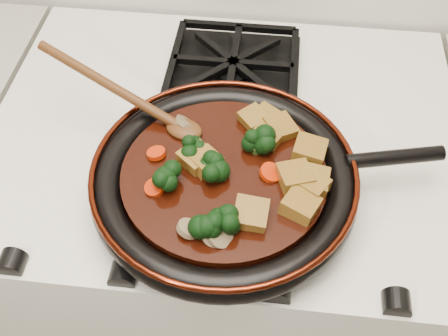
# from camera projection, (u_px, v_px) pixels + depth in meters

# --- Properties ---
(stove) EXTENTS (0.76, 0.60, 0.90)m
(stove) POSITION_uv_depth(u_px,v_px,m) (224.00, 270.00, 1.25)
(stove) COLOR silver
(stove) RESTS_ON ground
(burner_grate_front) EXTENTS (0.23, 0.23, 0.03)m
(burner_grate_front) POSITION_uv_depth(u_px,v_px,m) (213.00, 193.00, 0.80)
(burner_grate_front) COLOR black
(burner_grate_front) RESTS_ON stove
(burner_grate_back) EXTENTS (0.23, 0.23, 0.03)m
(burner_grate_back) POSITION_uv_depth(u_px,v_px,m) (233.00, 67.00, 0.98)
(burner_grate_back) COLOR black
(burner_grate_back) RESTS_ON stove
(skillet) EXTENTS (0.49, 0.37, 0.05)m
(skillet) POSITION_uv_depth(u_px,v_px,m) (225.00, 180.00, 0.78)
(skillet) COLOR black
(skillet) RESTS_ON burner_grate_front
(braising_sauce) EXTENTS (0.28, 0.28, 0.02)m
(braising_sauce) POSITION_uv_depth(u_px,v_px,m) (224.00, 178.00, 0.78)
(braising_sauce) COLOR black
(braising_sauce) RESTS_ON skillet
(tofu_cube_0) EXTENTS (0.04, 0.05, 0.03)m
(tofu_cube_0) POSITION_uv_depth(u_px,v_px,m) (314.00, 180.00, 0.75)
(tofu_cube_0) COLOR brown
(tofu_cube_0) RESTS_ON braising_sauce
(tofu_cube_1) EXTENTS (0.05, 0.05, 0.02)m
(tofu_cube_1) POSITION_uv_depth(u_px,v_px,m) (266.00, 117.00, 0.83)
(tofu_cube_1) COLOR brown
(tofu_cube_1) RESTS_ON braising_sauce
(tofu_cube_2) EXTENTS (0.05, 0.05, 0.03)m
(tofu_cube_2) POSITION_uv_depth(u_px,v_px,m) (309.00, 151.00, 0.78)
(tofu_cube_2) COLOR brown
(tofu_cube_2) RESTS_ON braising_sauce
(tofu_cube_3) EXTENTS (0.06, 0.06, 0.03)m
(tofu_cube_3) POSITION_uv_depth(u_px,v_px,m) (280.00, 129.00, 0.81)
(tofu_cube_3) COLOR brown
(tofu_cube_3) RESTS_ON braising_sauce
(tofu_cube_4) EXTENTS (0.06, 0.06, 0.03)m
(tofu_cube_4) POSITION_uv_depth(u_px,v_px,m) (300.00, 206.00, 0.72)
(tofu_cube_4) COLOR brown
(tofu_cube_4) RESTS_ON braising_sauce
(tofu_cube_5) EXTENTS (0.05, 0.05, 0.03)m
(tofu_cube_5) POSITION_uv_depth(u_px,v_px,m) (251.00, 215.00, 0.71)
(tofu_cube_5) COLOR brown
(tofu_cube_5) RESTS_ON braising_sauce
(tofu_cube_6) EXTENTS (0.05, 0.05, 0.02)m
(tofu_cube_6) POSITION_uv_depth(u_px,v_px,m) (312.00, 186.00, 0.75)
(tofu_cube_6) COLOR brown
(tofu_cube_6) RESTS_ON braising_sauce
(tofu_cube_7) EXTENTS (0.06, 0.06, 0.03)m
(tofu_cube_7) POSITION_uv_depth(u_px,v_px,m) (197.00, 158.00, 0.78)
(tofu_cube_7) COLOR brown
(tofu_cube_7) RESTS_ON braising_sauce
(tofu_cube_8) EXTENTS (0.05, 0.05, 0.03)m
(tofu_cube_8) POSITION_uv_depth(u_px,v_px,m) (268.00, 136.00, 0.80)
(tofu_cube_8) COLOR brown
(tofu_cube_8) RESTS_ON braising_sauce
(tofu_cube_9) EXTENTS (0.06, 0.06, 0.03)m
(tofu_cube_9) POSITION_uv_depth(u_px,v_px,m) (295.00, 177.00, 0.75)
(tofu_cube_9) COLOR brown
(tofu_cube_9) RESTS_ON braising_sauce
(tofu_cube_10) EXTENTS (0.06, 0.06, 0.03)m
(tofu_cube_10) POSITION_uv_depth(u_px,v_px,m) (205.00, 162.00, 0.77)
(tofu_cube_10) COLOR brown
(tofu_cube_10) RESTS_ON braising_sauce
(tofu_cube_11) EXTENTS (0.05, 0.05, 0.03)m
(tofu_cube_11) POSITION_uv_depth(u_px,v_px,m) (254.00, 119.00, 0.83)
(tofu_cube_11) COLOR brown
(tofu_cube_11) RESTS_ON braising_sauce
(broccoli_floret_0) EXTENTS (0.09, 0.08, 0.07)m
(broccoli_floret_0) POSITION_uv_depth(u_px,v_px,m) (211.00, 171.00, 0.76)
(broccoli_floret_0) COLOR black
(broccoli_floret_0) RESTS_ON braising_sauce
(broccoli_floret_1) EXTENTS (0.08, 0.08, 0.07)m
(broccoli_floret_1) POSITION_uv_depth(u_px,v_px,m) (194.00, 152.00, 0.78)
(broccoli_floret_1) COLOR black
(broccoli_floret_1) RESTS_ON braising_sauce
(broccoli_floret_2) EXTENTS (0.09, 0.08, 0.07)m
(broccoli_floret_2) POSITION_uv_depth(u_px,v_px,m) (166.00, 179.00, 0.75)
(broccoli_floret_2) COLOR black
(broccoli_floret_2) RESTS_ON braising_sauce
(broccoli_floret_3) EXTENTS (0.09, 0.08, 0.07)m
(broccoli_floret_3) POSITION_uv_depth(u_px,v_px,m) (224.00, 223.00, 0.70)
(broccoli_floret_3) COLOR black
(broccoli_floret_3) RESTS_ON braising_sauce
(broccoli_floret_4) EXTENTS (0.08, 0.08, 0.07)m
(broccoli_floret_4) POSITION_uv_depth(u_px,v_px,m) (210.00, 224.00, 0.70)
(broccoli_floret_4) COLOR black
(broccoli_floret_4) RESTS_ON braising_sauce
(broccoli_floret_5) EXTENTS (0.08, 0.09, 0.07)m
(broccoli_floret_5) POSITION_uv_depth(u_px,v_px,m) (256.00, 147.00, 0.78)
(broccoli_floret_5) COLOR black
(broccoli_floret_5) RESTS_ON braising_sauce
(carrot_coin_0) EXTENTS (0.03, 0.03, 0.02)m
(carrot_coin_0) POSITION_uv_depth(u_px,v_px,m) (279.00, 128.00, 0.82)
(carrot_coin_0) COLOR red
(carrot_coin_0) RESTS_ON braising_sauce
(carrot_coin_1) EXTENTS (0.03, 0.03, 0.02)m
(carrot_coin_1) POSITION_uv_depth(u_px,v_px,m) (155.00, 188.00, 0.75)
(carrot_coin_1) COLOR red
(carrot_coin_1) RESTS_ON braising_sauce
(carrot_coin_2) EXTENTS (0.03, 0.03, 0.02)m
(carrot_coin_2) POSITION_uv_depth(u_px,v_px,m) (271.00, 173.00, 0.76)
(carrot_coin_2) COLOR red
(carrot_coin_2) RESTS_ON braising_sauce
(carrot_coin_3) EXTENTS (0.03, 0.03, 0.01)m
(carrot_coin_3) POSITION_uv_depth(u_px,v_px,m) (156.00, 153.00, 0.79)
(carrot_coin_3) COLOR red
(carrot_coin_3) RESTS_ON braising_sauce
(mushroom_slice_0) EXTENTS (0.04, 0.04, 0.03)m
(mushroom_slice_0) POSITION_uv_depth(u_px,v_px,m) (214.00, 235.00, 0.70)
(mushroom_slice_0) COLOR olive
(mushroom_slice_0) RESTS_ON braising_sauce
(mushroom_slice_1) EXTENTS (0.05, 0.05, 0.03)m
(mushroom_slice_1) POSITION_uv_depth(u_px,v_px,m) (186.00, 123.00, 0.82)
(mushroom_slice_1) COLOR olive
(mushroom_slice_1) RESTS_ON braising_sauce
(mushroom_slice_2) EXTENTS (0.04, 0.05, 0.03)m
(mushroom_slice_2) POSITION_uv_depth(u_px,v_px,m) (220.00, 235.00, 0.70)
(mushroom_slice_2) COLOR olive
(mushroom_slice_2) RESTS_ON braising_sauce
(mushroom_slice_3) EXTENTS (0.04, 0.04, 0.02)m
(mushroom_slice_3) POSITION_uv_depth(u_px,v_px,m) (189.00, 229.00, 0.70)
(mushroom_slice_3) COLOR olive
(mushroom_slice_3) RESTS_ON braising_sauce
(wooden_spoon) EXTENTS (0.16, 0.08, 0.25)m
(wooden_spoon) POSITION_uv_depth(u_px,v_px,m) (141.00, 104.00, 0.82)
(wooden_spoon) COLOR #4F2A11
(wooden_spoon) RESTS_ON braising_sauce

